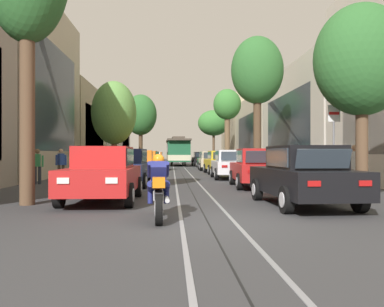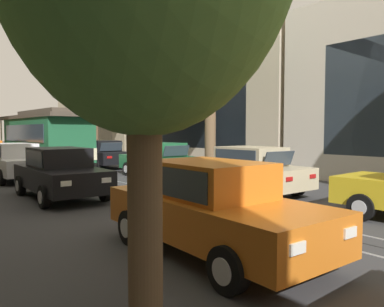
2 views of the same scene
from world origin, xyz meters
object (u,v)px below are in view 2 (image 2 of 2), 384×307
at_px(parked_car_white_sixth_left, 15,162).
at_px(parked_car_green_sixth_right, 159,160).
at_px(parked_car_beige_fifth_right, 248,170).
at_px(cable_car_trolley, 46,139).
at_px(parked_car_black_far_right, 101,154).
at_px(street_tree_kerb_right_mid, 210,48).
at_px(parked_car_black_fifth_left, 60,173).
at_px(street_tree_kerb_right_fourth, 96,87).
at_px(parked_car_orange_fourth_left, 212,207).

bearing_deg(parked_car_white_sixth_left, parked_car_green_sixth_right, -28.65).
bearing_deg(parked_car_beige_fifth_right, cable_car_trolley, 101.05).
height_order(parked_car_black_far_right, street_tree_kerb_right_mid, street_tree_kerb_right_mid).
height_order(parked_car_white_sixth_left, parked_car_green_sixth_right, same).
xyz_separation_m(parked_car_black_fifth_left, parked_car_black_far_right, (5.27, 8.21, 0.00)).
distance_m(street_tree_kerb_right_mid, cable_car_trolley, 10.73).
distance_m(parked_car_white_sixth_left, parked_car_beige_fifth_right, 10.12).
distance_m(parked_car_green_sixth_right, street_tree_kerb_right_mid, 5.53).
bearing_deg(parked_car_green_sixth_right, parked_car_beige_fifth_right, -92.61).
xyz_separation_m(parked_car_black_fifth_left, parked_car_white_sixth_left, (0.02, 5.51, 0.00)).
height_order(street_tree_kerb_right_mid, street_tree_kerb_right_fourth, street_tree_kerb_right_mid).
height_order(parked_car_black_fifth_left, parked_car_green_sixth_right, same).
bearing_deg(parked_car_green_sixth_right, street_tree_kerb_right_mid, -41.90).
distance_m(parked_car_orange_fourth_left, parked_car_beige_fifth_right, 6.37).
height_order(parked_car_white_sixth_left, street_tree_kerb_right_fourth, street_tree_kerb_right_fourth).
bearing_deg(street_tree_kerb_right_fourth, parked_car_black_fifth_left, -119.08).
distance_m(parked_car_black_fifth_left, parked_car_beige_fifth_right, 6.10).
height_order(parked_car_black_fifth_left, parked_car_black_far_right, same).
relative_size(parked_car_white_sixth_left, street_tree_kerb_right_fourth, 0.65).
xyz_separation_m(parked_car_orange_fourth_left, cable_car_trolley, (2.58, 16.76, 0.86)).
distance_m(parked_car_black_fifth_left, street_tree_kerb_right_mid, 8.83).
bearing_deg(street_tree_kerb_right_mid, parked_car_black_far_right, 105.01).
relative_size(parked_car_black_far_right, street_tree_kerb_right_mid, 0.59).
xyz_separation_m(parked_car_green_sixth_right, parked_car_black_far_right, (-0.21, 5.68, 0.00)).
height_order(parked_car_black_far_right, cable_car_trolley, cable_car_trolley).
xyz_separation_m(parked_car_orange_fourth_left, parked_car_white_sixth_left, (-0.10, 12.49, 0.00)).
relative_size(parked_car_white_sixth_left, parked_car_beige_fifth_right, 1.00).
bearing_deg(parked_car_beige_fifth_right, parked_car_black_far_right, 89.74).
xyz_separation_m(parked_car_orange_fourth_left, parked_car_black_fifth_left, (-0.11, 6.98, 0.00)).
distance_m(parked_car_white_sixth_left, parked_car_black_far_right, 5.90).
distance_m(parked_car_beige_fifth_right, street_tree_kerb_right_mid, 6.80).
height_order(parked_car_beige_fifth_right, parked_car_green_sixth_right, same).
relative_size(parked_car_orange_fourth_left, parked_car_green_sixth_right, 1.01).
bearing_deg(cable_car_trolley, street_tree_kerb_right_mid, -62.84).
bearing_deg(parked_car_white_sixth_left, parked_car_black_fifth_left, -90.17).
relative_size(parked_car_green_sixth_right, cable_car_trolley, 0.48).
xyz_separation_m(street_tree_kerb_right_mid, street_tree_kerb_right_fourth, (-0.02, 11.94, -0.63)).
height_order(parked_car_black_fifth_left, cable_car_trolley, cable_car_trolley).
distance_m(parked_car_white_sixth_left, parked_car_green_sixth_right, 6.22).
bearing_deg(parked_car_green_sixth_right, parked_car_black_fifth_left, -155.23).
bearing_deg(cable_car_trolley, parked_car_black_fifth_left, -105.38).
relative_size(parked_car_white_sixth_left, street_tree_kerb_right_mid, 0.59).
xyz_separation_m(parked_car_white_sixth_left, street_tree_kerb_right_mid, (7.19, -4.54, 5.01)).
bearing_deg(parked_car_white_sixth_left, parked_car_orange_fourth_left, -89.56).
distance_m(parked_car_black_far_right, street_tree_kerb_right_fourth, 6.71).
height_order(parked_car_white_sixth_left, cable_car_trolley, cable_car_trolley).
bearing_deg(parked_car_black_fifth_left, street_tree_kerb_right_mid, 7.70).
relative_size(parked_car_black_fifth_left, parked_car_black_far_right, 1.00).
height_order(parked_car_white_sixth_left, parked_car_beige_fifth_right, same).
distance_m(parked_car_orange_fourth_left, parked_car_white_sixth_left, 12.49).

